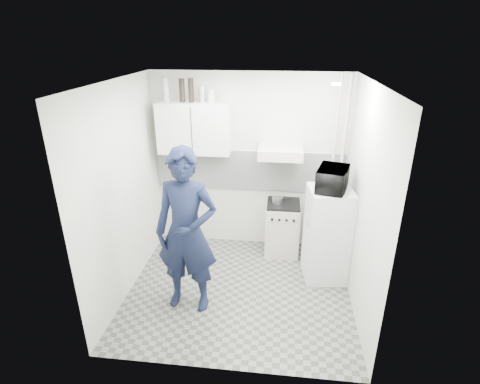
# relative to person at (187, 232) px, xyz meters

# --- Properties ---
(floor) EXTENTS (2.80, 2.80, 0.00)m
(floor) POSITION_rel_person_xyz_m (0.56, 0.31, -0.99)
(floor) COLOR slate
(floor) RESTS_ON ground
(ceiling) EXTENTS (2.80, 2.80, 0.00)m
(ceiling) POSITION_rel_person_xyz_m (0.56, 0.31, 1.61)
(ceiling) COLOR white
(ceiling) RESTS_ON wall_back
(wall_back) EXTENTS (2.80, 0.00, 2.80)m
(wall_back) POSITION_rel_person_xyz_m (0.56, 1.56, 0.31)
(wall_back) COLOR beige
(wall_back) RESTS_ON floor
(wall_left) EXTENTS (0.00, 2.60, 2.60)m
(wall_left) POSITION_rel_person_xyz_m (-0.84, 0.31, 0.31)
(wall_left) COLOR beige
(wall_left) RESTS_ON floor
(wall_right) EXTENTS (0.00, 2.60, 2.60)m
(wall_right) POSITION_rel_person_xyz_m (1.96, 0.31, 0.31)
(wall_right) COLOR beige
(wall_right) RESTS_ON floor
(person) EXTENTS (0.75, 0.52, 1.98)m
(person) POSITION_rel_person_xyz_m (0.00, 0.00, 0.00)
(person) COLOR black
(person) RESTS_ON floor
(stove) EXTENTS (0.49, 0.49, 0.78)m
(stove) POSITION_rel_person_xyz_m (1.09, 1.31, -0.60)
(stove) COLOR beige
(stove) RESTS_ON floor
(fridge) EXTENTS (0.59, 0.59, 1.28)m
(fridge) POSITION_rel_person_xyz_m (1.66, 0.76, -0.35)
(fridge) COLOR silver
(fridge) RESTS_ON floor
(stove_top) EXTENTS (0.47, 0.47, 0.03)m
(stove_top) POSITION_rel_person_xyz_m (1.09, 1.31, -0.19)
(stove_top) COLOR black
(stove_top) RESTS_ON stove
(saucepan) EXTENTS (0.15, 0.15, 0.09)m
(saucepan) POSITION_rel_person_xyz_m (1.00, 1.31, -0.14)
(saucepan) COLOR silver
(saucepan) RESTS_ON stove_top
(microwave) EXTENTS (0.58, 0.46, 0.28)m
(microwave) POSITION_rel_person_xyz_m (1.66, 0.76, 0.43)
(microwave) COLOR black
(microwave) RESTS_ON fridge
(bottle_a) EXTENTS (0.08, 0.08, 0.33)m
(bottle_a) POSITION_rel_person_xyz_m (-0.56, 1.39, 1.38)
(bottle_a) COLOR #B2B7BC
(bottle_a) RESTS_ON upper_cabinet
(bottle_c) EXTENTS (0.07, 0.07, 0.31)m
(bottle_c) POSITION_rel_person_xyz_m (-0.33, 1.39, 1.37)
(bottle_c) COLOR black
(bottle_c) RESTS_ON upper_cabinet
(bottle_d) EXTENTS (0.07, 0.07, 0.31)m
(bottle_d) POSITION_rel_person_xyz_m (-0.21, 1.39, 1.37)
(bottle_d) COLOR black
(bottle_d) RESTS_ON upper_cabinet
(canister_a) EXTENTS (0.09, 0.09, 0.21)m
(canister_a) POSITION_rel_person_xyz_m (-0.07, 1.39, 1.32)
(canister_a) COLOR silver
(canister_a) RESTS_ON upper_cabinet
(canister_b) EXTENTS (0.09, 0.09, 0.18)m
(canister_b) POSITION_rel_person_xyz_m (0.06, 1.39, 1.30)
(canister_b) COLOR #B2B7BC
(canister_b) RESTS_ON upper_cabinet
(upper_cabinet) EXTENTS (1.00, 0.35, 0.70)m
(upper_cabinet) POSITION_rel_person_xyz_m (-0.19, 1.39, 0.86)
(upper_cabinet) COLOR silver
(upper_cabinet) RESTS_ON wall_back
(range_hood) EXTENTS (0.60, 0.50, 0.14)m
(range_hood) POSITION_rel_person_xyz_m (1.01, 1.31, 0.58)
(range_hood) COLOR beige
(range_hood) RESTS_ON wall_back
(backsplash) EXTENTS (2.74, 0.03, 0.60)m
(backsplash) POSITION_rel_person_xyz_m (0.56, 1.55, 0.21)
(backsplash) COLOR white
(backsplash) RESTS_ON wall_back
(pipe_a) EXTENTS (0.05, 0.05, 2.60)m
(pipe_a) POSITION_rel_person_xyz_m (1.86, 1.48, 0.31)
(pipe_a) COLOR beige
(pipe_a) RESTS_ON floor
(pipe_b) EXTENTS (0.04, 0.04, 2.60)m
(pipe_b) POSITION_rel_person_xyz_m (1.74, 1.48, 0.31)
(pipe_b) COLOR beige
(pipe_b) RESTS_ON floor
(ceiling_spot_fixture) EXTENTS (0.10, 0.10, 0.02)m
(ceiling_spot_fixture) POSITION_rel_person_xyz_m (1.56, 0.51, 1.58)
(ceiling_spot_fixture) COLOR white
(ceiling_spot_fixture) RESTS_ON ceiling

